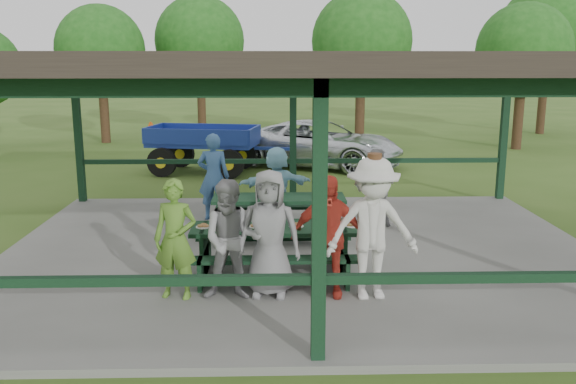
{
  "coord_description": "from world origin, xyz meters",
  "views": [
    {
      "loc": [
        -0.49,
        -9.86,
        3.27
      ],
      "look_at": [
        -0.23,
        -0.3,
        1.18
      ],
      "focal_mm": 38.0,
      "sensor_mm": 36.0,
      "label": 1
    }
  ],
  "objects_px": {
    "spectator_lblue": "(277,186)",
    "picnic_table_far": "(279,212)",
    "contestant_green": "(175,239)",
    "spectator_grey": "(374,188)",
    "contestant_red": "(327,236)",
    "contestant_grey_mid": "(269,233)",
    "farm_trailer": "(204,148)",
    "pickup_truck": "(320,144)",
    "picnic_table_near": "(274,245)",
    "contestant_white_fedora": "(372,229)",
    "contestant_grey_left": "(232,240)",
    "spectator_blue": "(214,177)"
  },
  "relations": [
    {
      "from": "contestant_white_fedora",
      "to": "spectator_blue",
      "type": "relative_size",
      "value": 1.13
    },
    {
      "from": "spectator_lblue",
      "to": "pickup_truck",
      "type": "bearing_deg",
      "value": -114.2
    },
    {
      "from": "picnic_table_far",
      "to": "contestant_grey_left",
      "type": "relative_size",
      "value": 1.45
    },
    {
      "from": "contestant_grey_mid",
      "to": "spectator_blue",
      "type": "relative_size",
      "value": 1.0
    },
    {
      "from": "picnic_table_far",
      "to": "contestant_grey_mid",
      "type": "distance_m",
      "value": 2.79
    },
    {
      "from": "picnic_table_near",
      "to": "pickup_truck",
      "type": "relative_size",
      "value": 0.47
    },
    {
      "from": "contestant_red",
      "to": "spectator_blue",
      "type": "xyz_separation_m",
      "value": [
        -1.9,
        4.09,
        0.04
      ]
    },
    {
      "from": "pickup_truck",
      "to": "farm_trailer",
      "type": "bearing_deg",
      "value": 131.7
    },
    {
      "from": "spectator_blue",
      "to": "spectator_lblue",
      "type": "bearing_deg",
      "value": 163.35
    },
    {
      "from": "contestant_grey_left",
      "to": "contestant_grey_mid",
      "type": "relative_size",
      "value": 0.94
    },
    {
      "from": "contestant_grey_mid",
      "to": "contestant_red",
      "type": "bearing_deg",
      "value": 3.81
    },
    {
      "from": "spectator_blue",
      "to": "contestant_red",
      "type": "bearing_deg",
      "value": 118.93
    },
    {
      "from": "picnic_table_far",
      "to": "spectator_lblue",
      "type": "xyz_separation_m",
      "value": [
        -0.03,
        0.82,
        0.31
      ]
    },
    {
      "from": "spectator_grey",
      "to": "farm_trailer",
      "type": "height_order",
      "value": "spectator_grey"
    },
    {
      "from": "spectator_lblue",
      "to": "picnic_table_far",
      "type": "bearing_deg",
      "value": 79.17
    },
    {
      "from": "picnic_table_near",
      "to": "pickup_truck",
      "type": "height_order",
      "value": "pickup_truck"
    },
    {
      "from": "picnic_table_near",
      "to": "pickup_truck",
      "type": "bearing_deg",
      "value": 81.58
    },
    {
      "from": "spectator_blue",
      "to": "pickup_truck",
      "type": "height_order",
      "value": "spectator_blue"
    },
    {
      "from": "spectator_lblue",
      "to": "picnic_table_near",
      "type": "bearing_deg",
      "value": 75.44
    },
    {
      "from": "contestant_red",
      "to": "spectator_lblue",
      "type": "bearing_deg",
      "value": 101.79
    },
    {
      "from": "picnic_table_far",
      "to": "contestant_grey_left",
      "type": "xyz_separation_m",
      "value": [
        -0.66,
        -2.88,
        0.35
      ]
    },
    {
      "from": "contestant_grey_left",
      "to": "spectator_grey",
      "type": "distance_m",
      "value": 4.38
    },
    {
      "from": "contestant_grey_left",
      "to": "spectator_blue",
      "type": "xyz_separation_m",
      "value": [
        -0.62,
        4.17,
        0.06
      ]
    },
    {
      "from": "pickup_truck",
      "to": "contestant_white_fedora",
      "type": "bearing_deg",
      "value": -154.78
    },
    {
      "from": "picnic_table_far",
      "to": "spectator_blue",
      "type": "relative_size",
      "value": 1.36
    },
    {
      "from": "picnic_table_near",
      "to": "contestant_grey_left",
      "type": "bearing_deg",
      "value": -122.41
    },
    {
      "from": "contestant_grey_left",
      "to": "contestant_red",
      "type": "relative_size",
      "value": 0.98
    },
    {
      "from": "contestant_white_fedora",
      "to": "spectator_blue",
      "type": "height_order",
      "value": "contestant_white_fedora"
    },
    {
      "from": "contestant_green",
      "to": "spectator_grey",
      "type": "bearing_deg",
      "value": 58.84
    },
    {
      "from": "pickup_truck",
      "to": "contestant_green",
      "type": "bearing_deg",
      "value": -168.4
    },
    {
      "from": "contestant_grey_left",
      "to": "farm_trailer",
      "type": "distance_m",
      "value": 10.0
    },
    {
      "from": "pickup_truck",
      "to": "spectator_grey",
      "type": "bearing_deg",
      "value": -150.3
    },
    {
      "from": "contestant_green",
      "to": "contestant_grey_mid",
      "type": "bearing_deg",
      "value": 14.12
    },
    {
      "from": "spectator_lblue",
      "to": "spectator_grey",
      "type": "distance_m",
      "value": 1.87
    },
    {
      "from": "contestant_green",
      "to": "farm_trailer",
      "type": "relative_size",
      "value": 0.38
    },
    {
      "from": "picnic_table_far",
      "to": "contestant_white_fedora",
      "type": "distance_m",
      "value": 3.18
    },
    {
      "from": "contestant_white_fedora",
      "to": "spectator_grey",
      "type": "relative_size",
      "value": 1.31
    },
    {
      "from": "contestant_grey_mid",
      "to": "spectator_blue",
      "type": "bearing_deg",
      "value": 112.34
    },
    {
      "from": "picnic_table_near",
      "to": "spectator_lblue",
      "type": "distance_m",
      "value": 2.84
    },
    {
      "from": "contestant_red",
      "to": "farm_trailer",
      "type": "height_order",
      "value": "contestant_red"
    },
    {
      "from": "spectator_lblue",
      "to": "pickup_truck",
      "type": "xyz_separation_m",
      "value": [
        1.41,
        7.16,
        -0.17
      ]
    },
    {
      "from": "contestant_white_fedora",
      "to": "spectator_grey",
      "type": "bearing_deg",
      "value": 75.61
    },
    {
      "from": "spectator_grey",
      "to": "pickup_truck",
      "type": "relative_size",
      "value": 0.3
    },
    {
      "from": "contestant_red",
      "to": "pickup_truck",
      "type": "relative_size",
      "value": 0.33
    },
    {
      "from": "pickup_truck",
      "to": "farm_trailer",
      "type": "relative_size",
      "value": 1.2
    },
    {
      "from": "picnic_table_far",
      "to": "spectator_lblue",
      "type": "relative_size",
      "value": 1.53
    },
    {
      "from": "contestant_green",
      "to": "spectator_grey",
      "type": "height_order",
      "value": "contestant_green"
    },
    {
      "from": "contestant_green",
      "to": "contestant_red",
      "type": "distance_m",
      "value": 2.04
    },
    {
      "from": "contestant_red",
      "to": "pickup_truck",
      "type": "distance_m",
      "value": 10.81
    },
    {
      "from": "picnic_table_near",
      "to": "contestant_red",
      "type": "bearing_deg",
      "value": -47.93
    }
  ]
}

